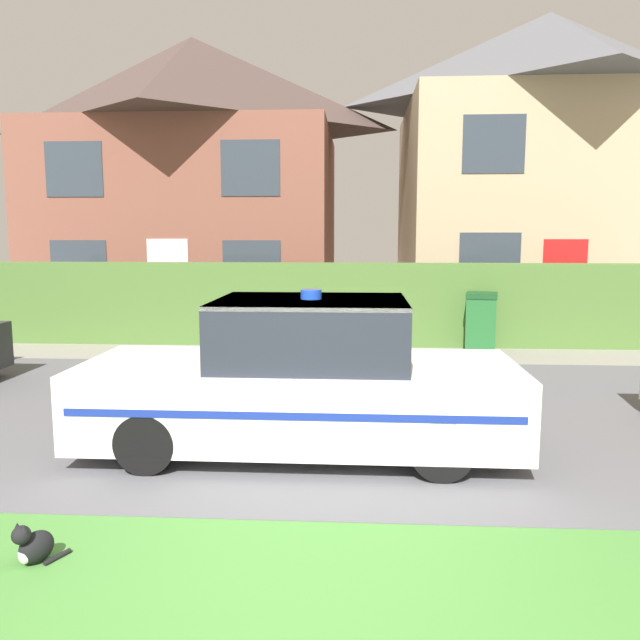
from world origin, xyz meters
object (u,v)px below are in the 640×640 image
at_px(police_car, 302,382).
at_px(house_right, 544,164).
at_px(house_left, 195,175).
at_px(wheelie_bin, 481,322).
at_px(cat, 34,545).

relative_size(police_car, house_right, 0.54).
bearing_deg(house_left, police_car, -70.72).
xyz_separation_m(house_left, house_right, (9.79, 0.07, 0.24)).
distance_m(house_left, wheelie_bin, 9.90).
xyz_separation_m(cat, house_left, (-2.51, 14.11, 3.78)).
relative_size(cat, house_left, 0.04).
distance_m(house_right, wheelie_bin, 7.71).
xyz_separation_m(house_left, wheelie_bin, (6.99, -6.16, -3.34)).
distance_m(police_car, wheelie_bin, 6.31).
distance_m(police_car, house_left, 12.87).
height_order(cat, house_left, house_left).
bearing_deg(police_car, house_left, -70.49).
relative_size(cat, wheelie_bin, 0.28).
height_order(house_left, house_right, house_right).
bearing_deg(house_right, cat, -117.18).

